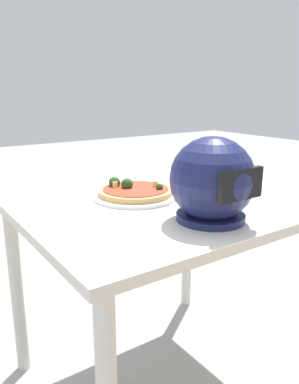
% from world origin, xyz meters
% --- Properties ---
extents(ground_plane, '(14.00, 14.00, 0.00)m').
position_xyz_m(ground_plane, '(0.00, 0.00, 0.00)').
color(ground_plane, '#9E9E99').
extents(dining_table, '(0.99, 0.87, 0.75)m').
position_xyz_m(dining_table, '(0.00, 0.00, 0.66)').
color(dining_table, beige).
rests_on(dining_table, ground).
extents(pizza_plate, '(0.30, 0.30, 0.01)m').
position_xyz_m(pizza_plate, '(0.08, -0.06, 0.76)').
color(pizza_plate, white).
rests_on(pizza_plate, dining_table).
extents(pizza, '(0.26, 0.26, 0.05)m').
position_xyz_m(pizza, '(0.08, -0.06, 0.78)').
color(pizza, tan).
rests_on(pizza, pizza_plate).
extents(motorcycle_helmet, '(0.24, 0.24, 0.24)m').
position_xyz_m(motorcycle_helmet, '(0.03, 0.27, 0.87)').
color(motorcycle_helmet, '#191E4C').
rests_on(motorcycle_helmet, dining_table).
extents(drinking_glass, '(0.07, 0.07, 0.11)m').
position_xyz_m(drinking_glass, '(-0.42, -0.35, 0.81)').
color(drinking_glass, silver).
rests_on(drinking_glass, dining_table).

